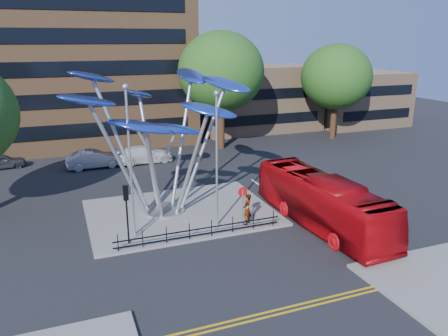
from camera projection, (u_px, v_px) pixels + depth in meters
name	position (u px, v px, depth m)	size (l,w,h in m)	color
ground	(227.00, 250.00, 24.20)	(120.00, 120.00, 0.00)	black
traffic_island	(181.00, 212.00, 29.19)	(12.00, 9.00, 0.15)	slate
double_yellow_near	(279.00, 309.00, 18.83)	(40.00, 0.12, 0.01)	gold
double_yellow_far	(282.00, 313.00, 18.56)	(40.00, 0.12, 0.01)	gold
brick_tower	(65.00, 2.00, 46.47)	(25.00, 15.00, 30.00)	brown
low_building_near	(258.00, 98.00, 55.43)	(15.00, 8.00, 8.00)	tan
low_building_far	(358.00, 99.00, 58.63)	(12.00, 8.00, 7.00)	tan
tree_right	(221.00, 72.00, 44.36)	(8.80, 8.80, 12.11)	black
tree_far	(336.00, 77.00, 49.47)	(8.00, 8.00, 10.81)	black
leaf_sculpture	(158.00, 111.00, 27.50)	(12.72, 9.54, 9.51)	#9EA0A5
street_lamp_left	(129.00, 149.00, 24.25)	(0.36, 0.36, 8.80)	#9EA0A5
street_lamp_right	(217.00, 148.00, 25.61)	(0.36, 0.36, 8.30)	#9EA0A5
traffic_light_island	(126.00, 202.00, 23.96)	(0.28, 0.18, 3.42)	black
no_entry_sign_island	(243.00, 199.00, 26.62)	(0.60, 0.10, 2.45)	#9EA0A5
pedestrian_railing_front	(201.00, 231.00, 25.21)	(10.00, 0.06, 1.00)	black
red_bus	(321.00, 202.00, 26.86)	(2.70, 11.54, 3.22)	#A8070D
pedestrian	(247.00, 209.00, 26.90)	(0.72, 0.47, 1.97)	gray
parked_car_left	(2.00, 161.00, 39.18)	(1.57, 3.90, 1.33)	#3B3C42
parked_car_mid	(94.00, 159.00, 39.34)	(1.73, 4.95, 1.63)	#ADB0B6
parked_car_right	(144.00, 154.00, 41.01)	(2.23, 5.49, 1.59)	silver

